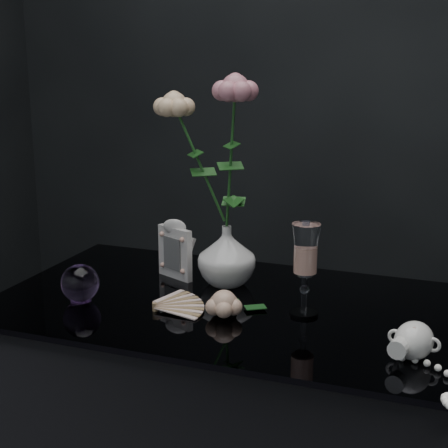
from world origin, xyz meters
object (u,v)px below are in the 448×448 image
at_px(picture_frame, 175,249).
at_px(paperweight, 80,283).
at_px(vase, 227,256).
at_px(wine_glass, 305,270).
at_px(loose_rose, 224,304).
at_px(pearl_jar, 414,339).

distance_m(picture_frame, paperweight, 0.25).
bearing_deg(vase, wine_glass, -29.28).
distance_m(wine_glass, picture_frame, 0.36).
height_order(wine_glass, loose_rose, wine_glass).
relative_size(vase, wine_glass, 0.72).
bearing_deg(pearl_jar, vase, 162.07).
distance_m(picture_frame, pearl_jar, 0.62).
relative_size(wine_glass, loose_rose, 1.17).
height_order(picture_frame, pearl_jar, picture_frame).
relative_size(wine_glass, pearl_jar, 0.79).
bearing_deg(paperweight, vase, 39.82).
xyz_separation_m(wine_glass, loose_rose, (-0.15, -0.07, -0.07)).
xyz_separation_m(picture_frame, paperweight, (-0.12, -0.21, -0.03)).
bearing_deg(picture_frame, wine_glass, 4.43).
distance_m(paperweight, loose_rose, 0.32).
bearing_deg(paperweight, picture_frame, 59.95).
bearing_deg(paperweight, pearl_jar, -2.79).
bearing_deg(pearl_jar, wine_glass, 162.15).
bearing_deg(loose_rose, picture_frame, 132.92).
bearing_deg(pearl_jar, paperweight, -171.52).
height_order(vase, pearl_jar, vase).
height_order(picture_frame, paperweight, picture_frame).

